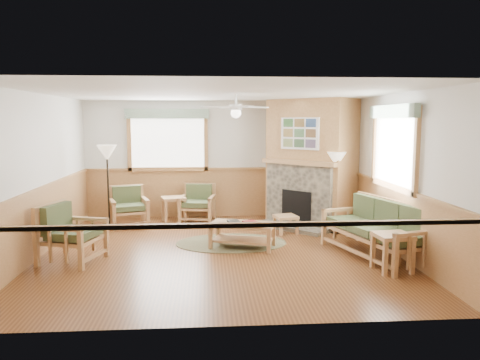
{
  "coord_description": "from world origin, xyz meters",
  "views": [
    {
      "loc": [
        -0.22,
        -7.9,
        2.25
      ],
      "look_at": [
        0.4,
        0.7,
        1.15
      ],
      "focal_mm": 35.0,
      "sensor_mm": 36.0,
      "label": 1
    }
  ],
  "objects": [
    {
      "name": "sofa",
      "position": [
        2.55,
        -0.52,
        0.47
      ],
      "size": [
        2.18,
        1.38,
        0.93
      ],
      "primitive_type": null,
      "rotation": [
        0.0,
        0.0,
        -1.28
      ],
      "color": "tan",
      "rests_on": "floor"
    },
    {
      "name": "wall_right",
      "position": [
        3.0,
        0.0,
        1.35
      ],
      "size": [
        0.02,
        6.0,
        2.7
      ],
      "primitive_type": "cube",
      "color": "silver",
      "rests_on": "floor"
    },
    {
      "name": "armchair_back_right",
      "position": [
        -0.43,
        2.48,
        0.41
      ],
      "size": [
        0.84,
        0.84,
        0.82
      ],
      "primitive_type": null,
      "rotation": [
        0.0,
        0.0,
        -0.17
      ],
      "color": "tan",
      "rests_on": "floor"
    },
    {
      "name": "ceiling_fan",
      "position": [
        0.3,
        0.3,
        2.66
      ],
      "size": [
        1.59,
        1.59,
        0.36
      ],
      "primitive_type": null,
      "rotation": [
        0.0,
        0.0,
        0.35
      ],
      "color": "white",
      "rests_on": "ceiling"
    },
    {
      "name": "end_table_chairs",
      "position": [
        -0.96,
        2.45,
        0.28
      ],
      "size": [
        0.6,
        0.59,
        0.56
      ],
      "primitive_type": null,
      "rotation": [
        0.0,
        0.0,
        0.26
      ],
      "color": "tan",
      "rests_on": "floor"
    },
    {
      "name": "wall_back",
      "position": [
        0.0,
        3.0,
        1.35
      ],
      "size": [
        6.0,
        0.02,
        2.7
      ],
      "primitive_type": "cube",
      "color": "silver",
      "rests_on": "floor"
    },
    {
      "name": "footstool",
      "position": [
        1.35,
        1.2,
        0.18
      ],
      "size": [
        0.5,
        0.5,
        0.36
      ],
      "primitive_type": null,
      "rotation": [
        0.0,
        0.0,
        0.23
      ],
      "color": "tan",
      "rests_on": "floor"
    },
    {
      "name": "book_red",
      "position": [
        0.56,
        0.13,
        0.48
      ],
      "size": [
        0.32,
        0.36,
        0.03
      ],
      "primitive_type": "cube",
      "rotation": [
        0.0,
        0.0,
        0.39
      ],
      "color": "maroon",
      "rests_on": "coffee_table"
    },
    {
      "name": "braided_rug",
      "position": [
        0.23,
        0.51,
        0.01
      ],
      "size": [
        2.27,
        2.27,
        0.01
      ],
      "primitive_type": "cylinder",
      "rotation": [
        0.0,
        0.0,
        -0.12
      ],
      "color": "brown",
      "rests_on": "floor"
    },
    {
      "name": "wall_front",
      "position": [
        0.0,
        -3.0,
        1.35
      ],
      "size": [
        6.0,
        0.02,
        2.7
      ],
      "primitive_type": "cube",
      "color": "silver",
      "rests_on": "floor"
    },
    {
      "name": "coffee_table",
      "position": [
        0.41,
        0.18,
        0.22
      ],
      "size": [
        1.24,
        0.88,
        0.45
      ],
      "primitive_type": null,
      "rotation": [
        0.0,
        0.0,
        -0.32
      ],
      "color": "tan",
      "rests_on": "floor"
    },
    {
      "name": "floor_lamp_left",
      "position": [
        -2.26,
        1.89,
        0.88
      ],
      "size": [
        0.44,
        0.44,
        1.76
      ],
      "primitive_type": null,
      "rotation": [
        0.0,
        0.0,
        -0.09
      ],
      "color": "black",
      "rests_on": "floor"
    },
    {
      "name": "window_back",
      "position": [
        -1.1,
        2.96,
        2.53
      ],
      "size": [
        1.9,
        0.16,
        1.5
      ],
      "primitive_type": null,
      "color": "white",
      "rests_on": "wall_back"
    },
    {
      "name": "window_right",
      "position": [
        2.96,
        -0.2,
        2.53
      ],
      "size": [
        0.16,
        1.9,
        1.5
      ],
      "primitive_type": null,
      "color": "white",
      "rests_on": "wall_right"
    },
    {
      "name": "ceiling",
      "position": [
        0.0,
        0.0,
        2.7
      ],
      "size": [
        6.0,
        6.0,
        0.01
      ],
      "primitive_type": "cube",
      "color": "white",
      "rests_on": "floor"
    },
    {
      "name": "wainscot",
      "position": [
        0.0,
        0.0,
        0.55
      ],
      "size": [
        6.0,
        6.0,
        1.1
      ],
      "primitive_type": null,
      "color": "#A97845",
      "rests_on": "floor"
    },
    {
      "name": "floor",
      "position": [
        0.0,
        0.0,
        -0.01
      ],
      "size": [
        6.0,
        6.0,
        0.01
      ],
      "primitive_type": "cube",
      "color": "brown",
      "rests_on": "ground"
    },
    {
      "name": "book_dark",
      "position": [
        0.26,
        0.25,
        0.47
      ],
      "size": [
        0.25,
        0.3,
        0.03
      ],
      "primitive_type": "cube",
      "rotation": [
        0.0,
        0.0,
        0.19
      ],
      "color": "black",
      "rests_on": "coffee_table"
    },
    {
      "name": "armchair_back_left",
      "position": [
        -1.89,
        2.1,
        0.42
      ],
      "size": [
        0.94,
        0.94,
        0.84
      ],
      "primitive_type": null,
      "rotation": [
        0.0,
        0.0,
        0.31
      ],
      "color": "tan",
      "rests_on": "floor"
    },
    {
      "name": "end_table_sofa",
      "position": [
        2.55,
        -1.26,
        0.29
      ],
      "size": [
        0.55,
        0.54,
        0.57
      ],
      "primitive_type": null,
      "rotation": [
        0.0,
        0.0,
        0.09
      ],
      "color": "tan",
      "rests_on": "floor"
    },
    {
      "name": "armchair_left",
      "position": [
        -2.37,
        -0.44,
        0.47
      ],
      "size": [
        1.04,
        1.04,
        0.93
      ],
      "primitive_type": null,
      "rotation": [
        0.0,
        0.0,
        1.27
      ],
      "color": "tan",
      "rests_on": "floor"
    },
    {
      "name": "wall_left",
      "position": [
        -3.0,
        0.0,
        1.35
      ],
      "size": [
        0.02,
        6.0,
        2.7
      ],
      "primitive_type": "cube",
      "color": "silver",
      "rests_on": "floor"
    },
    {
      "name": "floor_lamp_right",
      "position": [
        2.36,
        1.2,
        0.82
      ],
      "size": [
        0.43,
        0.43,
        1.64
      ],
      "primitive_type": null,
      "rotation": [
        0.0,
        0.0,
        0.17
      ],
      "color": "black",
      "rests_on": "floor"
    },
    {
      "name": "fireplace",
      "position": [
        2.05,
        2.05,
        1.35
      ],
      "size": [
        3.11,
        3.11,
        2.7
      ],
      "primitive_type": null,
      "rotation": [
        0.0,
        0.0,
        -0.79
      ],
      "color": "#A97845",
      "rests_on": "floor"
    }
  ]
}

